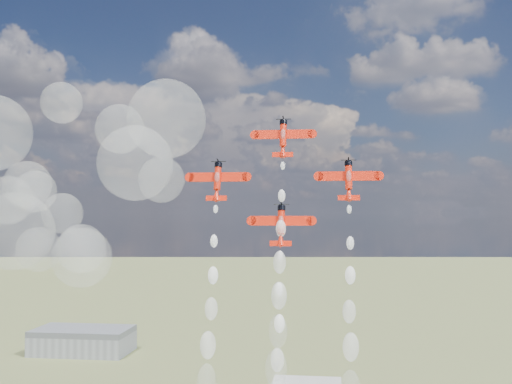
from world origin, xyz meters
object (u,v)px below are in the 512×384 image
at_px(plane_left, 217,180).
at_px(plane_right, 349,179).
at_px(hangar, 83,340).
at_px(plane_lead, 283,137).
at_px(plane_slot, 281,224).

xyz_separation_m(plane_left, plane_right, (29.92, 0.00, 0.00)).
bearing_deg(hangar, plane_left, -58.19).
xyz_separation_m(plane_lead, plane_right, (14.96, -2.88, -10.07)).
height_order(plane_right, plane_slot, plane_right).
distance_m(plane_left, plane_right, 29.92).
bearing_deg(hangar, plane_right, -51.45).
xyz_separation_m(plane_lead, plane_slot, (0.00, -5.75, -20.14)).
distance_m(hangar, plane_left, 212.96).
height_order(plane_left, plane_slot, plane_left).
height_order(plane_left, plane_right, same).
bearing_deg(plane_left, plane_right, 0.00).
relative_size(hangar, plane_right, 3.71).
bearing_deg(plane_right, plane_slot, -169.11).
xyz_separation_m(hangar, plane_lead, (120.00, -166.48, 85.15)).
distance_m(plane_lead, plane_right, 18.26).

